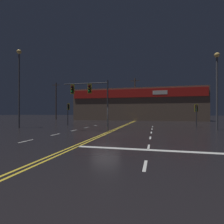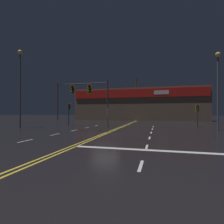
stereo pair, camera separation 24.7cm
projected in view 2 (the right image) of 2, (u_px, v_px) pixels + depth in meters
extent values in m
plane|color=black|center=(105.00, 134.00, 16.17)|extent=(200.00, 200.00, 0.00)
cube|color=gold|center=(104.00, 133.00, 16.21)|extent=(0.12, 60.00, 0.01)
cube|color=gold|center=(107.00, 134.00, 16.13)|extent=(0.12, 60.00, 0.01)
cube|color=silver|center=(25.00, 141.00, 11.99)|extent=(0.12, 1.40, 0.01)
cube|color=silver|center=(55.00, 134.00, 15.47)|extent=(0.12, 1.40, 0.01)
cube|color=silver|center=(74.00, 130.00, 18.95)|extent=(0.12, 1.40, 0.01)
cube|color=silver|center=(87.00, 128.00, 22.43)|extent=(0.12, 1.40, 0.01)
cube|color=silver|center=(96.00, 125.00, 25.92)|extent=(0.12, 1.40, 0.01)
cube|color=silver|center=(141.00, 166.00, 6.42)|extent=(0.12, 1.40, 0.01)
cube|color=silver|center=(147.00, 147.00, 9.91)|extent=(0.12, 1.40, 0.01)
cube|color=silver|center=(150.00, 138.00, 13.39)|extent=(0.12, 1.40, 0.01)
cube|color=silver|center=(151.00, 133.00, 16.87)|extent=(0.12, 1.40, 0.01)
cube|color=silver|center=(152.00, 129.00, 20.35)|extent=(0.12, 1.40, 0.01)
cube|color=silver|center=(153.00, 127.00, 23.84)|extent=(0.12, 1.40, 0.01)
cube|color=silver|center=(146.00, 150.00, 9.10)|extent=(7.87, 0.40, 0.01)
cylinder|color=#38383D|center=(107.00, 106.00, 17.57)|extent=(0.14, 0.14, 5.21)
cylinder|color=#38383D|center=(85.00, 84.00, 18.18)|extent=(4.83, 0.10, 0.10)
cube|color=black|center=(90.00, 89.00, 18.06)|extent=(0.28, 0.24, 0.84)
cube|color=gold|center=(90.00, 89.00, 18.06)|extent=(0.42, 0.08, 0.99)
sphere|color=#500705|center=(89.00, 86.00, 17.91)|extent=(0.17, 0.17, 0.17)
sphere|color=#543707|center=(89.00, 88.00, 17.91)|extent=(0.17, 0.17, 0.17)
sphere|color=green|center=(89.00, 91.00, 17.91)|extent=(0.17, 0.17, 0.17)
cube|color=black|center=(73.00, 89.00, 18.55)|extent=(0.28, 0.24, 0.84)
cube|color=gold|center=(73.00, 89.00, 18.55)|extent=(0.42, 0.08, 0.99)
sphere|color=#500705|center=(72.00, 87.00, 18.40)|extent=(0.17, 0.17, 0.17)
sphere|color=#543707|center=(72.00, 89.00, 18.40)|extent=(0.17, 0.17, 0.17)
sphere|color=green|center=(72.00, 91.00, 18.40)|extent=(0.17, 0.17, 0.17)
cylinder|color=#38383D|center=(197.00, 116.00, 22.64)|extent=(0.13, 0.13, 3.01)
cube|color=black|center=(197.00, 108.00, 22.82)|extent=(0.28, 0.24, 0.84)
cube|color=gold|center=(197.00, 108.00, 22.82)|extent=(0.42, 0.08, 0.99)
sphere|color=#500705|center=(197.00, 106.00, 22.66)|extent=(0.17, 0.17, 0.17)
sphere|color=#543707|center=(197.00, 108.00, 22.66)|extent=(0.17, 0.17, 0.17)
sphere|color=green|center=(197.00, 110.00, 22.66)|extent=(0.17, 0.17, 0.17)
cylinder|color=#38383D|center=(69.00, 114.00, 26.34)|extent=(0.13, 0.13, 3.30)
cube|color=black|center=(69.00, 107.00, 26.52)|extent=(0.28, 0.24, 0.84)
cube|color=gold|center=(69.00, 107.00, 26.52)|extent=(0.42, 0.08, 0.99)
sphere|color=#500705|center=(69.00, 105.00, 26.37)|extent=(0.17, 0.17, 0.17)
sphere|color=#543707|center=(69.00, 107.00, 26.36)|extent=(0.17, 0.17, 0.17)
sphere|color=green|center=(69.00, 108.00, 26.36)|extent=(0.17, 0.17, 0.17)
cylinder|color=#59595E|center=(20.00, 91.00, 22.10)|extent=(0.20, 0.20, 9.43)
sphere|color=#F4C666|center=(20.00, 52.00, 22.11)|extent=(0.56, 0.56, 0.56)
cylinder|color=#59595E|center=(218.00, 93.00, 19.24)|extent=(0.20, 0.20, 8.18)
sphere|color=#F4C666|center=(218.00, 55.00, 19.25)|extent=(0.56, 0.56, 0.56)
cube|color=brown|center=(139.00, 105.00, 45.26)|extent=(31.45, 10.00, 7.77)
cube|color=red|center=(137.00, 93.00, 40.33)|extent=(30.82, 0.20, 1.94)
cube|color=white|center=(161.00, 92.00, 38.88)|extent=(3.20, 0.16, 0.90)
cylinder|color=#4C3828|center=(58.00, 101.00, 46.67)|extent=(0.26, 0.26, 9.84)
cube|color=#4C3828|center=(58.00, 85.00, 46.68)|extent=(2.20, 0.12, 0.12)
cylinder|color=#4C3828|center=(136.00, 99.00, 41.35)|extent=(0.26, 0.26, 10.06)
cube|color=#4C3828|center=(136.00, 81.00, 41.36)|extent=(2.20, 0.12, 0.12)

